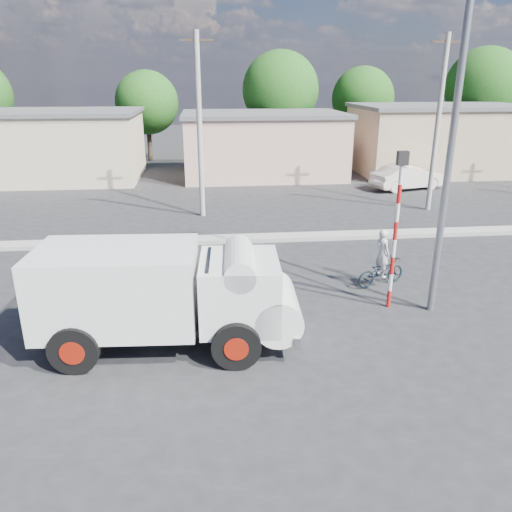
{
  "coord_description": "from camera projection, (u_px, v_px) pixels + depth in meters",
  "views": [
    {
      "loc": [
        -1.84,
        -10.85,
        6.12
      ],
      "look_at": [
        -0.46,
        2.51,
        1.3
      ],
      "focal_mm": 35.0,
      "sensor_mm": 36.0,
      "label": 1
    }
  ],
  "objects": [
    {
      "name": "cyclist",
      "position": [
        382.0,
        262.0,
        15.34
      ],
      "size": [
        0.54,
        0.64,
        1.51
      ],
      "primitive_type": "imported",
      "rotation": [
        0.0,
        0.0,
        1.94
      ],
      "color": "silver",
      "rests_on": "ground"
    },
    {
      "name": "bicycle",
      "position": [
        381.0,
        272.0,
        15.44
      ],
      "size": [
        1.81,
        1.17,
        0.9
      ],
      "primitive_type": "imported",
      "rotation": [
        0.0,
        0.0,
        1.94
      ],
      "color": "black",
      "rests_on": "ground"
    },
    {
      "name": "streetlight",
      "position": [
        447.0,
        127.0,
        12.25
      ],
      "size": [
        2.34,
        0.22,
        9.0
      ],
      "color": "slate",
      "rests_on": "ground"
    },
    {
      "name": "building_row",
      "position": [
        249.0,
        143.0,
        32.39
      ],
      "size": [
        37.8,
        7.3,
        4.44
      ],
      "color": "beige",
      "rests_on": "ground"
    },
    {
      "name": "median",
      "position": [
        253.0,
        238.0,
        19.86
      ],
      "size": [
        40.0,
        0.8,
        0.16
      ],
      "primitive_type": "cube",
      "color": "#99968E",
      "rests_on": "ground"
    },
    {
      "name": "car_cream",
      "position": [
        408.0,
        177.0,
        28.75
      ],
      "size": [
        4.53,
        2.59,
        1.41
      ],
      "primitive_type": "imported",
      "rotation": [
        0.0,
        0.0,
        1.84
      ],
      "color": "silver",
      "rests_on": "ground"
    },
    {
      "name": "utility_poles",
      "position": [
        316.0,
        125.0,
        22.58
      ],
      "size": [
        35.4,
        0.24,
        8.0
      ],
      "color": "#99968E",
      "rests_on": "ground"
    },
    {
      "name": "ground_plane",
      "position": [
        285.0,
        338.0,
        12.4
      ],
      "size": [
        120.0,
        120.0,
        0.0
      ],
      "primitive_type": "plane",
      "color": "#242527",
      "rests_on": "ground"
    },
    {
      "name": "tree_row",
      "position": [
        324.0,
        94.0,
        38.16
      ],
      "size": [
        51.24,
        7.43,
        8.42
      ],
      "color": "#38281E",
      "rests_on": "ground"
    },
    {
      "name": "truck",
      "position": [
        169.0,
        293.0,
        11.62
      ],
      "size": [
        6.14,
        2.69,
        2.49
      ],
      "rotation": [
        0.0,
        0.0,
        -0.05
      ],
      "color": "black",
      "rests_on": "ground"
    },
    {
      "name": "traffic_pole",
      "position": [
        397.0,
        218.0,
        13.24
      ],
      "size": [
        0.28,
        0.18,
        4.36
      ],
      "color": "red",
      "rests_on": "ground"
    }
  ]
}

